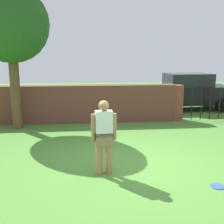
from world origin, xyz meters
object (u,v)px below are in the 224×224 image
(tree, at_px, (11,25))
(frisbee_blue, at_px, (218,186))
(car, at_px, (187,92))
(person, at_px, (104,134))

(tree, xyz_separation_m, frisbee_blue, (4.97, -4.93, -3.50))
(car, bearing_deg, tree, -161.54)
(car, bearing_deg, person, -125.13)
(person, relative_size, car, 0.38)
(person, distance_m, car, 8.15)
(person, height_order, car, car)
(car, bearing_deg, frisbee_blue, -108.59)
(car, distance_m, frisbee_blue, 8.04)
(tree, xyz_separation_m, person, (2.79, -4.11, -2.61))
(tree, relative_size, car, 1.13)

